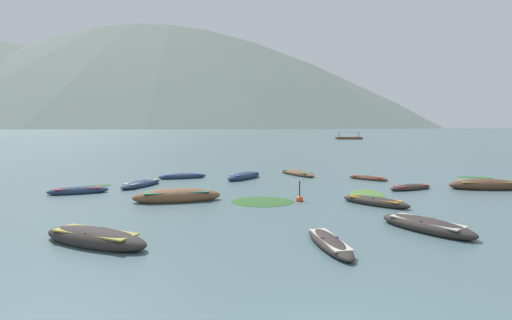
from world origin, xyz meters
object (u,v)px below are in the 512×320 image
(rowboat_6, at_px, (368,178))
(rowboat_9, at_px, (297,173))
(rowboat_10, at_px, (411,187))
(rowboat_12, at_px, (78,191))
(rowboat_11, at_px, (375,202))
(rowboat_8, at_px, (177,196))
(mooring_buoy, at_px, (299,199))
(rowboat_3, at_px, (486,185))
(rowboat_5, at_px, (329,243))
(rowboat_0, at_px, (95,238))
(rowboat_1, at_px, (244,176))
(ferry_1, at_px, (349,138))
(rowboat_7, at_px, (183,176))
(rowboat_2, at_px, (427,226))
(rowboat_4, at_px, (141,184))

(rowboat_6, height_order, rowboat_9, rowboat_9)
(rowboat_10, bearing_deg, rowboat_12, 176.12)
(rowboat_11, distance_m, rowboat_12, 16.67)
(rowboat_8, bearing_deg, mooring_buoy, -7.91)
(rowboat_11, relative_size, mooring_buoy, 2.77)
(rowboat_8, height_order, mooring_buoy, mooring_buoy)
(rowboat_3, distance_m, rowboat_5, 16.48)
(rowboat_0, relative_size, rowboat_12, 1.23)
(rowboat_0, bearing_deg, rowboat_5, -9.47)
(rowboat_0, distance_m, rowboat_9, 19.90)
(rowboat_1, xyz_separation_m, rowboat_10, (9.76, -6.16, -0.07))
(rowboat_12, xyz_separation_m, ferry_1, (52.09, 89.00, 0.28))
(rowboat_3, distance_m, ferry_1, 94.84)
(rowboat_5, distance_m, ferry_1, 108.30)
(rowboat_8, bearing_deg, rowboat_7, 91.46)
(rowboat_1, distance_m, rowboat_9, 4.82)
(rowboat_6, xyz_separation_m, rowboat_8, (-13.40, -6.19, 0.14))
(rowboat_9, height_order, mooring_buoy, mooring_buoy)
(rowboat_0, bearing_deg, rowboat_8, 72.78)
(rowboat_11, bearing_deg, rowboat_2, -92.33)
(rowboat_9, distance_m, rowboat_12, 16.14)
(rowboat_5, bearing_deg, rowboat_10, 49.03)
(rowboat_12, bearing_deg, ferry_1, 59.66)
(rowboat_7, xyz_separation_m, rowboat_11, (10.11, -11.11, 0.00))
(rowboat_7, distance_m, rowboat_9, 9.14)
(rowboat_11, xyz_separation_m, mooring_buoy, (-3.52, 1.42, -0.05))
(rowboat_3, height_order, ferry_1, ferry_1)
(rowboat_5, relative_size, rowboat_10, 1.04)
(rowboat_3, distance_m, rowboat_4, 21.98)
(mooring_buoy, bearing_deg, rowboat_9, 76.47)
(rowboat_4, relative_size, rowboat_7, 1.02)
(rowboat_2, bearing_deg, rowboat_8, 144.32)
(rowboat_2, bearing_deg, rowboat_6, 74.29)
(rowboat_1, xyz_separation_m, rowboat_12, (-10.26, -4.80, -0.04))
(rowboat_0, height_order, rowboat_2, rowboat_0)
(rowboat_12, bearing_deg, mooring_buoy, -17.88)
(rowboat_7, distance_m, mooring_buoy, 11.71)
(rowboat_12, bearing_deg, rowboat_11, -18.82)
(rowboat_5, bearing_deg, rowboat_12, 135.03)
(rowboat_10, relative_size, rowboat_11, 0.99)
(rowboat_2, relative_size, rowboat_10, 1.16)
(rowboat_1, xyz_separation_m, ferry_1, (41.83, 84.20, 0.25))
(rowboat_12, bearing_deg, rowboat_3, -4.22)
(rowboat_4, height_order, rowboat_5, rowboat_4)
(rowboat_3, bearing_deg, rowboat_7, 158.46)
(rowboat_1, bearing_deg, rowboat_11, -61.54)
(mooring_buoy, bearing_deg, rowboat_0, -144.39)
(rowboat_5, xyz_separation_m, rowboat_11, (4.43, 5.97, 0.03))
(rowboat_2, bearing_deg, ferry_1, 69.77)
(rowboat_7, xyz_separation_m, rowboat_12, (-5.67, -5.73, 0.01))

